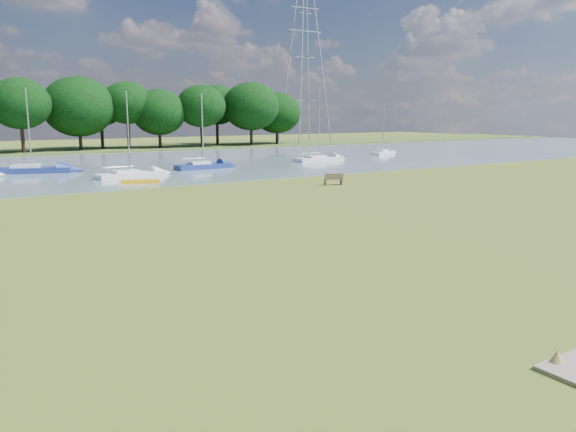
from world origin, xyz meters
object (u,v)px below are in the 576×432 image
sailboat_8 (31,168)px  sailboat_0 (130,173)px  sailboat_3 (318,158)px  riverbank_bench (334,179)px  pylon (305,29)px  sailboat_5 (203,164)px  kayak (140,181)px  sailboat_1 (383,152)px

sailboat_8 → sailboat_0: bearing=-33.6°
sailboat_3 → riverbank_bench: bearing=-128.3°
pylon → sailboat_0: 64.19m
sailboat_5 → sailboat_0: bearing=-160.9°
sailboat_3 → sailboat_5: size_ratio=1.18×
kayak → riverbank_bench: bearing=-17.1°
sailboat_8 → riverbank_bench: bearing=-31.1°
sailboat_3 → sailboat_5: (-15.30, -1.31, 0.03)m
kayak → sailboat_0: size_ratio=0.40×
pylon → sailboat_5: bearing=-135.4°
sailboat_0 → sailboat_5: (8.62, 3.72, 0.05)m
riverbank_bench → pylon: pylon is taller
sailboat_1 → sailboat_5: size_ratio=0.92×
riverbank_bench → kayak: riverbank_bench is taller
sailboat_3 → sailboat_5: bearing=178.7°
sailboat_8 → kayak: bearing=-46.7°
riverbank_bench → sailboat_5: sailboat_5 is taller
sailboat_3 → sailboat_5: sailboat_3 is taller
sailboat_8 → sailboat_3: bearing=11.7°
sailboat_8 → pylon: bearing=49.5°
sailboat_0 → riverbank_bench: bearing=-58.2°
pylon → sailboat_0: bearing=-138.6°
pylon → sailboat_3: pylon is taller
sailboat_0 → sailboat_5: 9.39m
kayak → pylon: bearing=61.9°
sailboat_1 → sailboat_3: size_ratio=0.78×
kayak → sailboat_8: bearing=132.6°
sailboat_3 → sailboat_0: bearing=-174.3°
pylon → sailboat_5: (-37.04, -36.53, -20.31)m
sailboat_1 → riverbank_bench: bearing=-160.7°
sailboat_1 → sailboat_3: sailboat_3 is taller
riverbank_bench → sailboat_8: bearing=152.4°
sailboat_0 → sailboat_1: size_ratio=1.09×
kayak → sailboat_1: sailboat_1 is taller
sailboat_0 → sailboat_1: sailboat_0 is taller
riverbank_bench → sailboat_0: 18.28m
sailboat_5 → riverbank_bench: bearing=-82.5°
sailboat_5 → sailboat_3: bearing=0.6°
sailboat_1 → kayak: bearing=177.5°
kayak → sailboat_3: (24.50, 9.72, 0.28)m
sailboat_0 → pylon: bearing=31.3°
sailboat_5 → sailboat_8: (-15.39, 4.96, 0.02)m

